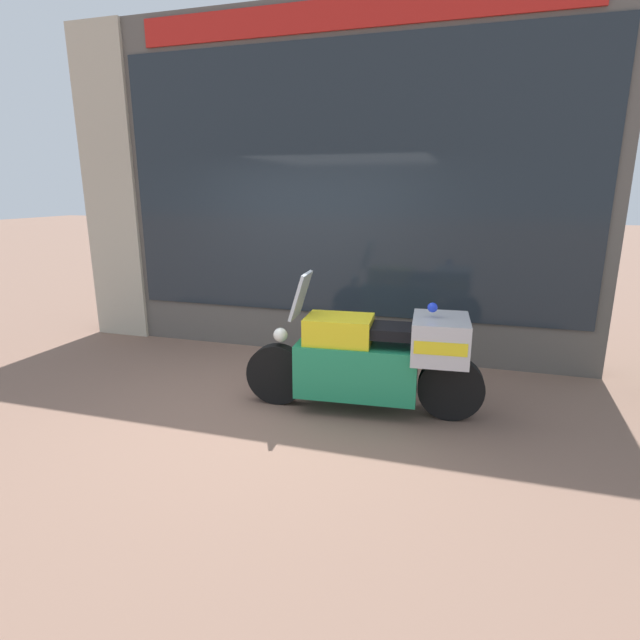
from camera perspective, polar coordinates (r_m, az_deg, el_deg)
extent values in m
plane|color=#7A5B4C|center=(4.99, -6.70, -9.88)|extent=(60.00, 60.00, 0.00)
cube|color=#56514C|center=(6.42, 0.05, 14.80)|extent=(6.74, 0.40, 4.15)
cube|color=#B2A893|center=(7.82, -21.80, 13.77)|extent=(0.82, 0.55, 4.15)
cube|color=#1E262D|center=(6.11, 2.92, 15.26)|extent=(5.69, 0.02, 3.15)
cube|color=red|center=(6.38, 3.15, 31.61)|extent=(5.12, 0.03, 0.32)
cube|color=slate|center=(6.59, 2.85, -1.09)|extent=(5.47, 0.30, 0.55)
cube|color=silver|center=(6.53, 3.26, 7.58)|extent=(5.47, 0.02, 1.46)
cube|color=beige|center=(6.34, 3.05, 13.93)|extent=(5.47, 0.30, 0.02)
cube|color=maroon|center=(7.13, -13.89, 13.94)|extent=(0.18, 0.04, 0.05)
cube|color=navy|center=(6.66, -5.92, 14.25)|extent=(0.18, 0.04, 0.05)
cube|color=black|center=(6.34, 3.05, 14.29)|extent=(0.18, 0.04, 0.05)
cube|color=#C68E19|center=(6.17, 12.74, 13.95)|extent=(0.18, 0.04, 0.05)
cube|color=#195623|center=(6.18, 22.64, 13.21)|extent=(0.18, 0.04, 0.05)
cube|color=orange|center=(7.03, -10.99, 3.11)|extent=(0.19, 0.03, 0.27)
cube|color=#2866B7|center=(6.43, 2.75, 2.27)|extent=(0.19, 0.02, 0.27)
cube|color=yellow|center=(6.25, 18.25, 1.18)|extent=(0.19, 0.03, 0.27)
cylinder|color=black|center=(4.97, -4.90, -6.16)|extent=(0.61, 0.18, 0.60)
cylinder|color=black|center=(4.77, 14.71, -7.52)|extent=(0.61, 0.18, 0.60)
cube|color=#1E8456|center=(4.77, 4.23, -5.58)|extent=(1.16, 0.58, 0.51)
cube|color=yellow|center=(4.68, 2.19, -1.26)|extent=(0.65, 0.49, 0.28)
cube|color=black|center=(4.62, 7.47, -1.22)|extent=(0.68, 0.42, 0.10)
cube|color=#B7B7BC|center=(4.62, 13.56, -2.04)|extent=(0.54, 0.67, 0.38)
cube|color=yellow|center=(4.62, 13.56, -2.04)|extent=(0.49, 0.67, 0.11)
cube|color=#B2BCC6|center=(4.68, -2.23, 2.82)|extent=(0.19, 0.36, 0.44)
sphere|color=white|center=(4.83, -4.54, -1.71)|extent=(0.14, 0.14, 0.14)
sphere|color=blue|center=(4.54, 12.74, 1.40)|extent=(0.09, 0.09, 0.09)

